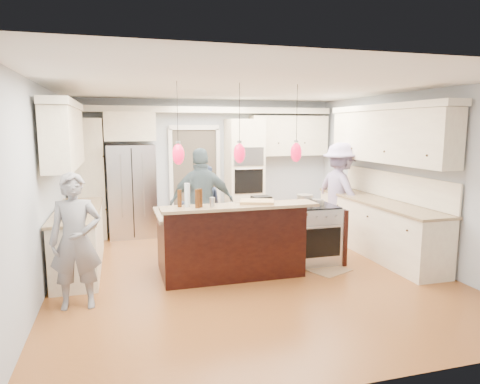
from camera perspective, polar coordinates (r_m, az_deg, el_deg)
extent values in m
plane|color=#A35D2C|center=(6.52, 0.85, -10.50)|extent=(6.00, 6.00, 0.00)
cube|color=#B2BCC6|center=(9.11, -4.54, 3.67)|extent=(5.50, 0.04, 2.70)
cube|color=#B2BCC6|center=(3.49, 15.19, -4.77)|extent=(5.50, 0.04, 2.70)
cube|color=#B2BCC6|center=(6.03, -25.02, 0.32)|extent=(0.04, 6.00, 2.70)
cube|color=#B2BCC6|center=(7.47, 21.54, 1.99)|extent=(0.04, 6.00, 2.70)
cube|color=white|center=(6.18, 0.91, 13.86)|extent=(5.50, 6.00, 0.04)
cube|color=#B7B7BC|center=(8.63, -14.18, 0.15)|extent=(0.90, 0.70, 1.80)
cube|color=#FFF5CE|center=(8.99, 0.58, 2.35)|extent=(0.72, 0.64, 2.30)
cube|color=black|center=(8.64, 1.20, 4.76)|extent=(0.60, 0.02, 0.35)
cube|color=black|center=(8.69, 1.18, 1.47)|extent=(0.60, 0.02, 0.50)
cylinder|color=#B7B7BC|center=(8.63, 1.26, 3.08)|extent=(0.55, 0.02, 0.02)
cube|color=#FFF5CE|center=(8.68, -19.54, 1.62)|extent=(0.60, 0.58, 2.30)
cube|color=#FFF5CE|center=(8.60, -14.50, 8.47)|extent=(0.95, 0.58, 0.55)
cube|color=#FFF5CE|center=(9.42, 6.52, 7.46)|extent=(1.70, 0.35, 0.85)
cube|color=beige|center=(8.88, -4.38, 10.84)|extent=(5.30, 0.38, 0.12)
cube|color=#4C443A|center=(9.08, -6.06, 1.73)|extent=(0.90, 0.06, 2.10)
cube|color=white|center=(8.98, -6.12, 8.56)|extent=(1.04, 0.06, 0.10)
cube|color=#FFF5CE|center=(7.66, 17.71, -4.57)|extent=(0.60, 3.00, 0.88)
cube|color=tan|center=(7.57, 17.87, -1.18)|extent=(0.64, 3.05, 0.04)
cube|color=#FFF5CE|center=(7.54, 19.02, 6.99)|extent=(0.35, 3.00, 0.85)
cube|color=beige|center=(7.54, 19.14, 10.63)|extent=(0.37, 3.10, 0.10)
cube|color=#FFF5CE|center=(6.94, -20.63, -6.08)|extent=(0.60, 2.20, 0.88)
cube|color=tan|center=(6.84, -20.83, -2.35)|extent=(0.64, 2.25, 0.04)
cube|color=#FFF5CE|center=(6.74, -22.35, 6.66)|extent=(0.35, 2.20, 0.85)
cube|color=beige|center=(6.75, -22.51, 10.74)|extent=(0.37, 2.30, 0.10)
cube|color=black|center=(6.46, -1.66, -6.58)|extent=(2.00, 1.00, 0.88)
cube|color=tan|center=(6.36, -1.68, -2.58)|extent=(2.10, 1.10, 0.04)
cube|color=black|center=(5.92, -0.33, -7.03)|extent=(2.00, 0.12, 1.08)
cube|color=tan|center=(5.66, 0.04, -1.93)|extent=(2.10, 0.42, 0.04)
cube|color=black|center=(6.69, 2.86, -1.20)|extent=(0.30, 0.24, 0.15)
cube|color=#B7B7BC|center=(6.92, 9.55, -5.60)|extent=(0.76, 0.66, 0.90)
cube|color=black|center=(6.64, 10.78, -6.68)|extent=(0.65, 0.01, 0.45)
cube|color=black|center=(6.82, 9.64, -1.85)|extent=(0.72, 0.59, 0.02)
cube|color=black|center=(7.10, 12.55, -5.40)|extent=(0.06, 0.71, 0.88)
cylinder|color=black|center=(5.44, -8.35, 10.52)|extent=(0.01, 0.01, 0.75)
ellipsoid|color=red|center=(5.45, -8.23, 4.99)|extent=(0.15, 0.15, 0.26)
cylinder|color=black|center=(5.60, -0.07, 10.56)|extent=(0.01, 0.01, 0.75)
ellipsoid|color=red|center=(5.61, -0.07, 5.19)|extent=(0.15, 0.15, 0.26)
cylinder|color=black|center=(5.87, 7.60, 10.40)|extent=(0.01, 0.01, 0.75)
ellipsoid|color=red|center=(5.88, 7.49, 5.27)|extent=(0.15, 0.15, 0.26)
imported|color=slate|center=(5.41, -21.06, -6.14)|extent=(0.61, 0.41, 1.63)
imported|color=navy|center=(7.37, -5.11, -2.18)|extent=(0.87, 0.76, 1.51)
imported|color=#485C65|center=(6.98, -5.08, -1.56)|extent=(1.06, 0.45, 1.81)
imported|color=#9387B6|center=(8.33, 13.23, 0.06)|extent=(0.88, 1.30, 1.85)
cube|color=#997B53|center=(6.79, 10.57, -9.82)|extent=(0.85, 0.99, 0.01)
cylinder|color=silver|center=(5.52, -7.05, -0.42)|extent=(0.09, 0.09, 0.31)
cylinder|color=#44220C|center=(5.54, -8.06, -0.84)|extent=(0.06, 0.06, 0.23)
cylinder|color=#44220C|center=(5.45, -5.71, -0.89)|extent=(0.07, 0.07, 0.24)
cylinder|color=#44220C|center=(5.50, -5.32, -0.78)|extent=(0.08, 0.08, 0.24)
cylinder|color=#B7B7BC|center=(5.50, -3.71, -1.37)|extent=(0.08, 0.08, 0.13)
cube|color=tan|center=(5.81, 2.30, -1.29)|extent=(0.53, 0.45, 0.04)
cylinder|color=#B7B7BC|center=(6.94, 8.63, -0.94)|extent=(0.25, 0.25, 0.15)
cylinder|color=#B7B7BC|center=(6.87, 10.33, -1.33)|extent=(0.18, 0.18, 0.09)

